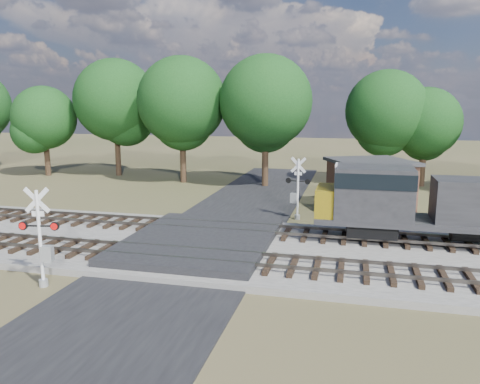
# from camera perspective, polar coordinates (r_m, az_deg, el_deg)

# --- Properties ---
(ground) EXTENTS (160.00, 160.00, 0.00)m
(ground) POSITION_cam_1_polar(r_m,az_deg,el_deg) (23.29, -5.27, -7.23)
(ground) COLOR #3E4424
(ground) RESTS_ON ground
(ballast_bed) EXTENTS (140.00, 10.00, 0.30)m
(ballast_bed) POSITION_cam_1_polar(r_m,az_deg,el_deg) (22.70, 20.06, -7.93)
(ballast_bed) COLOR gray
(ballast_bed) RESTS_ON ground
(road) EXTENTS (7.00, 60.00, 0.08)m
(road) POSITION_cam_1_polar(r_m,az_deg,el_deg) (23.27, -5.27, -7.13)
(road) COLOR black
(road) RESTS_ON ground
(crossing_panel) EXTENTS (7.00, 9.00, 0.62)m
(crossing_panel) POSITION_cam_1_polar(r_m,az_deg,el_deg) (23.64, -4.89, -6.14)
(crossing_panel) COLOR #262628
(crossing_panel) RESTS_ON ground
(track_near) EXTENTS (140.00, 2.60, 0.33)m
(track_near) POSITION_cam_1_polar(r_m,az_deg,el_deg) (20.52, 1.24, -8.47)
(track_near) COLOR black
(track_near) RESTS_ON ballast_bed
(track_far) EXTENTS (140.00, 2.60, 0.33)m
(track_far) POSITION_cam_1_polar(r_m,az_deg,el_deg) (25.20, 3.71, -4.83)
(track_far) COLOR black
(track_far) RESTS_ON ballast_bed
(crossing_signal_near) EXTENTS (1.61, 0.42, 4.02)m
(crossing_signal_near) POSITION_cam_1_polar(r_m,az_deg,el_deg) (19.97, -22.92, -6.09)
(crossing_signal_near) COLOR silver
(crossing_signal_near) RESTS_ON ground
(crossing_signal_far) EXTENTS (1.58, 0.41, 3.94)m
(crossing_signal_far) POSITION_cam_1_polar(r_m,az_deg,el_deg) (29.38, 6.90, -0.19)
(crossing_signal_far) COLOR silver
(crossing_signal_far) RESTS_ON ground
(equipment_shed) EXTENTS (6.65, 6.65, 3.42)m
(equipment_shed) POSITION_cam_1_polar(r_m,az_deg,el_deg) (33.23, 15.56, 0.92)
(equipment_shed) COLOR #4A2E1F
(equipment_shed) RESTS_ON ground
(treeline) EXTENTS (84.23, 11.28, 11.95)m
(treeline) POSITION_cam_1_polar(r_m,az_deg,el_deg) (41.23, 13.51, 10.20)
(treeline) COLOR black
(treeline) RESTS_ON ground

